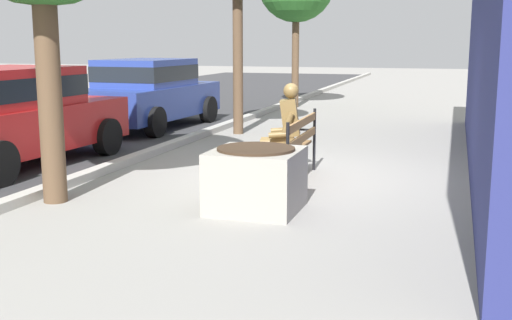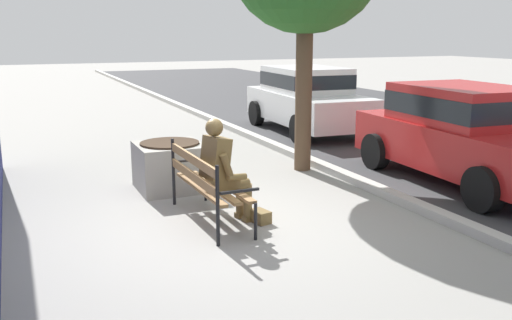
# 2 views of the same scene
# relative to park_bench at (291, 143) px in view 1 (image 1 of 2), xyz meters

# --- Properties ---
(ground_plane) EXTENTS (80.00, 80.00, 0.00)m
(ground_plane) POSITION_rel_park_bench_xyz_m (0.19, -0.08, -0.54)
(ground_plane) COLOR gray
(curb_stone) EXTENTS (60.00, 0.20, 0.12)m
(curb_stone) POSITION_rel_park_bench_xyz_m (0.19, 2.82, -0.48)
(curb_stone) COLOR #B2AFA8
(curb_stone) RESTS_ON ground
(building_wall_behind) EXTENTS (12.00, 0.50, 3.72)m
(building_wall_behind) POSITION_rel_park_bench_xyz_m (1.69, -2.68, 1.32)
(building_wall_behind) COLOR navy
(building_wall_behind) RESTS_ON ground
(park_bench) EXTENTS (1.81, 0.56, 0.95)m
(park_bench) POSITION_rel_park_bench_xyz_m (0.00, 0.00, 0.00)
(park_bench) COLOR olive
(park_bench) RESTS_ON ground
(bronze_statue_seated) EXTENTS (0.60, 0.85, 1.37)m
(bronze_statue_seated) POSITION_rel_park_bench_xyz_m (0.20, 0.21, 0.12)
(bronze_statue_seated) COLOR brown
(bronze_statue_seated) RESTS_ON ground
(concrete_planter) EXTENTS (1.01, 1.01, 0.75)m
(concrete_planter) POSITION_rel_park_bench_xyz_m (-1.69, -0.01, -0.17)
(concrete_planter) COLOR gray
(concrete_planter) RESTS_ON ground
(parked_car_red) EXTENTS (4.18, 2.08, 1.56)m
(parked_car_red) POSITION_rel_park_bench_xyz_m (-0.23, 4.48, 0.30)
(parked_car_red) COLOR #B21E1E
(parked_car_red) RESTS_ON ground
(parked_car_blue) EXTENTS (4.18, 2.08, 1.56)m
(parked_car_blue) POSITION_rel_park_bench_xyz_m (4.57, 4.48, 0.30)
(parked_car_blue) COLOR navy
(parked_car_blue) RESTS_ON ground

